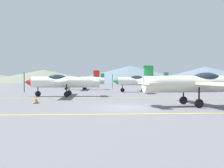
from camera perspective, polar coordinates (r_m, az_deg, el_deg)
The scene contains 12 objects.
ground_plane at distance 15.99m, azimuth 3.46°, elevation -5.42°, with size 400.00×400.00×0.00m, color slate.
apron_line_near at distance 13.01m, azimuth 5.05°, elevation -6.94°, with size 80.00×0.16×0.01m, color yellow.
apron_line_far at distance 23.93m, azimuth 1.18°, elevation -3.18°, with size 80.00×0.16×0.01m, color yellow.
airplane_near at distance 17.69m, azimuth 19.25°, elevation 0.12°, with size 7.90×9.08×2.71m.
airplane_mid at distance 26.08m, azimuth -11.29°, elevation 0.51°, with size 7.82×9.03×2.71m.
airplane_far at distance 34.13m, azimuth 6.74°, elevation 0.70°, with size 7.83×9.03×2.71m.
airplane_back at distance 41.30m, azimuth -7.05°, elevation 0.80°, with size 7.82×9.03×2.71m.
car_sedan at distance 50.41m, azimuth 14.98°, elevation 0.07°, with size 4.52×2.51×1.62m.
traffic_cone_front at distance 19.37m, azimuth -17.14°, elevation -3.45°, with size 0.36×0.36×0.59m.
hill_centerleft at distance 135.77m, azimuth -15.56°, elevation 1.81°, with size 62.89×62.89×6.51m, color slate.
hill_centerright at distance 153.40m, azimuth 4.24°, elevation 2.41°, with size 77.39×77.39×9.84m, color slate.
hill_right at distance 176.01m, azimuth 20.84°, elevation 2.18°, with size 75.89×75.89×9.83m, color slate.
Camera 1 is at (-1.88, -15.77, 1.86)m, focal length 39.49 mm.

